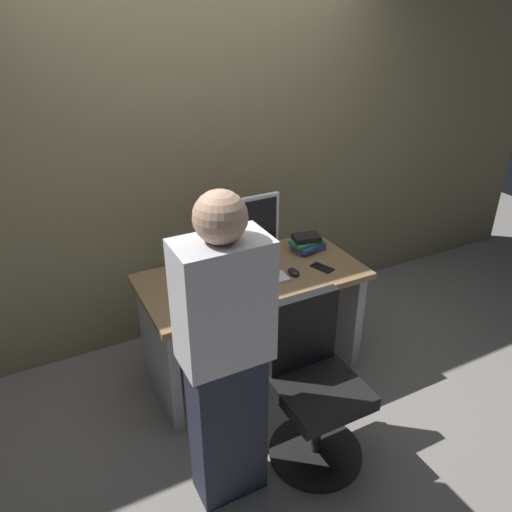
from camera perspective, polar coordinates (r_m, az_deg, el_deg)
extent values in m
plane|color=gray|center=(3.52, -0.38, -12.84)|extent=(9.00, 9.00, 0.00)
cube|color=#8C7F5B|center=(3.46, -6.33, 14.35)|extent=(6.40, 0.10, 3.00)
cube|color=#93704C|center=(3.10, -0.43, -2.41)|extent=(1.39, 0.70, 0.04)
cube|color=#B2B2B7|center=(3.12, -11.01, -11.07)|extent=(0.06, 0.62, 0.72)
cube|color=#B2B2B7|center=(3.58, 8.71, -5.29)|extent=(0.06, 0.62, 0.72)
cylinder|color=black|center=(3.02, 6.79, -21.34)|extent=(0.52, 0.52, 0.03)
cylinder|color=black|center=(2.87, 7.03, -18.58)|extent=(0.05, 0.05, 0.39)
cube|color=black|center=(2.70, 7.32, -15.12)|extent=(0.44, 0.44, 0.08)
cube|color=black|center=(2.66, 5.35, -8.58)|extent=(0.40, 0.06, 0.44)
cube|color=#262838|center=(2.57, -3.26, -18.84)|extent=(0.34, 0.20, 0.85)
cube|color=silver|center=(2.11, -3.77, -5.31)|extent=(0.40, 0.24, 0.58)
sphere|color=tan|center=(1.93, -4.13, 4.46)|extent=(0.22, 0.22, 0.22)
cube|color=silver|center=(3.17, -1.81, -1.05)|extent=(0.20, 0.14, 0.02)
cube|color=silver|center=(3.15, -1.83, -0.29)|extent=(0.04, 0.03, 0.08)
cube|color=silver|center=(3.05, -1.89, 3.37)|extent=(0.54, 0.04, 0.36)
cube|color=black|center=(3.04, -1.75, 3.25)|extent=(0.50, 0.01, 0.32)
cube|color=white|center=(2.97, -0.20, -3.13)|extent=(0.43, 0.14, 0.02)
ellipsoid|color=black|center=(3.08, 4.32, -1.82)|extent=(0.06, 0.10, 0.03)
cylinder|color=silver|center=(2.87, -8.07, -3.74)|extent=(0.07, 0.07, 0.10)
cube|color=#594C72|center=(3.39, 6.03, 0.86)|extent=(0.21, 0.13, 0.02)
cube|color=#3359A5|center=(3.37, 5.96, 1.23)|extent=(0.23, 0.19, 0.03)
cube|color=#338C59|center=(3.36, 5.73, 1.61)|extent=(0.22, 0.16, 0.02)
cube|color=black|center=(3.35, 5.81, 2.09)|extent=(0.20, 0.16, 0.04)
cube|color=black|center=(3.18, 7.58, -1.34)|extent=(0.11, 0.16, 0.01)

